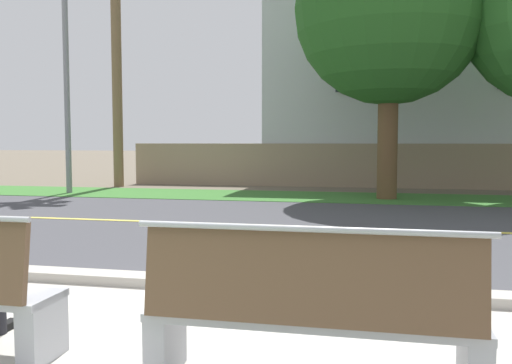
% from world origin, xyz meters
% --- Properties ---
extents(ground_plane, '(140.00, 140.00, 0.00)m').
position_xyz_m(ground_plane, '(0.00, 8.00, 0.00)').
color(ground_plane, '#665B4C').
extents(curb_edge, '(44.00, 0.30, 0.11)m').
position_xyz_m(curb_edge, '(0.00, 2.35, 0.06)').
color(curb_edge, '#ADA89E').
rests_on(curb_edge, ground_plane).
extents(street_asphalt, '(52.00, 8.00, 0.01)m').
position_xyz_m(street_asphalt, '(0.00, 6.50, 0.00)').
color(street_asphalt, '#424247').
rests_on(street_asphalt, ground_plane).
extents(road_centre_line, '(48.00, 0.14, 0.01)m').
position_xyz_m(road_centre_line, '(0.00, 6.50, 0.01)').
color(road_centre_line, '#E0CC4C').
rests_on(road_centre_line, ground_plane).
extents(far_verge_grass, '(48.00, 2.80, 0.02)m').
position_xyz_m(far_verge_grass, '(0.00, 11.60, 0.01)').
color(far_verge_grass, '#38702D').
rests_on(far_verge_grass, ground_plane).
extents(bench_right, '(1.98, 0.48, 1.01)m').
position_xyz_m(bench_right, '(1.35, 0.33, 0.46)').
color(bench_right, '#9EA0A8').
rests_on(bench_right, ground_plane).
extents(streetlamp, '(0.24, 2.10, 7.75)m').
position_xyz_m(streetlamp, '(-6.71, 11.38, 4.39)').
color(streetlamp, gray).
rests_on(streetlamp, ground_plane).
extents(garden_wall, '(13.00, 0.36, 1.40)m').
position_xyz_m(garden_wall, '(0.19, 14.98, 0.70)').
color(garden_wall, gray).
rests_on(garden_wall, ground_plane).
extents(house_across_street, '(11.63, 6.91, 7.31)m').
position_xyz_m(house_across_street, '(3.49, 18.17, 3.70)').
color(house_across_street, '#B7BCC1').
rests_on(house_across_street, ground_plane).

